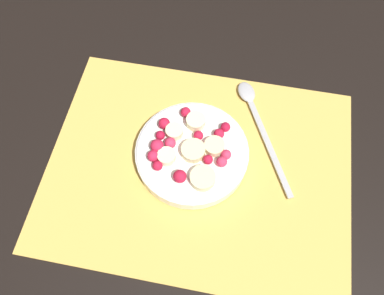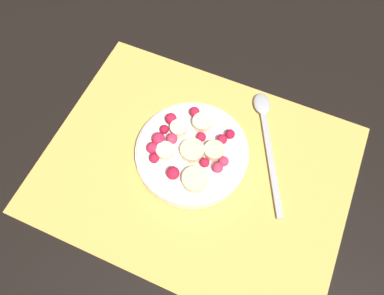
{
  "view_description": "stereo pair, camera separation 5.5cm",
  "coord_description": "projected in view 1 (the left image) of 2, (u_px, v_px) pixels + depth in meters",
  "views": [
    {
      "loc": [
        -0.03,
        0.23,
        0.53
      ],
      "look_at": [
        0.01,
        -0.02,
        0.04
      ],
      "focal_mm": 35.0,
      "sensor_mm": 36.0,
      "label": 1
    },
    {
      "loc": [
        -0.09,
        0.21,
        0.53
      ],
      "look_at": [
        0.01,
        -0.02,
        0.04
      ],
      "focal_mm": 35.0,
      "sensor_mm": 36.0,
      "label": 2
    }
  ],
  "objects": [
    {
      "name": "spoon",
      "position": [
        256.0,
        114.0,
        0.61
      ],
      "size": [
        0.11,
        0.2,
        0.01
      ],
      "rotation": [
        0.0,
        0.0,
        5.18
      ],
      "color": "#B2B2B7",
      "rests_on": "placemat"
    },
    {
      "name": "fruit_bowl",
      "position": [
        192.0,
        152.0,
        0.57
      ],
      "size": [
        0.17,
        0.17,
        0.04
      ],
      "color": "white",
      "rests_on": "placemat"
    },
    {
      "name": "ground_plane",
      "position": [
        199.0,
        168.0,
        0.58
      ],
      "size": [
        3.0,
        3.0,
        0.0
      ],
      "primitive_type": "plane",
      "color": "black"
    },
    {
      "name": "placemat",
      "position": [
        199.0,
        167.0,
        0.58
      ],
      "size": [
        0.46,
        0.35,
        0.01
      ],
      "color": "#E0B251",
      "rests_on": "ground_plane"
    }
  ]
}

